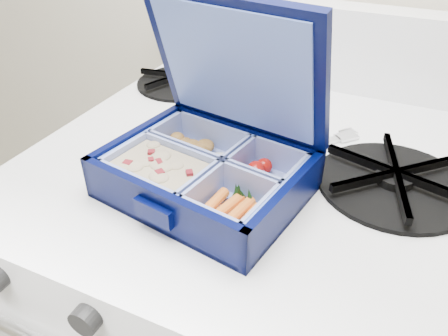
% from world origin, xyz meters
% --- Properties ---
extents(bento_box, '(0.25, 0.21, 0.05)m').
position_xyz_m(bento_box, '(0.44, 1.56, 0.93)').
color(bento_box, '#000530').
rests_on(bento_box, stove).
extents(burner_grate, '(0.23, 0.23, 0.03)m').
position_xyz_m(burner_grate, '(0.65, 1.67, 0.92)').
color(burner_grate, black).
rests_on(burner_grate, stove).
extents(burner_grate_rear, '(0.18, 0.18, 0.02)m').
position_xyz_m(burner_grate_rear, '(0.25, 1.83, 0.92)').
color(burner_grate_rear, black).
rests_on(burner_grate_rear, stove).
extents(fork, '(0.15, 0.16, 0.01)m').
position_xyz_m(fork, '(0.51, 1.70, 0.91)').
color(fork, silver).
rests_on(fork, stove).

